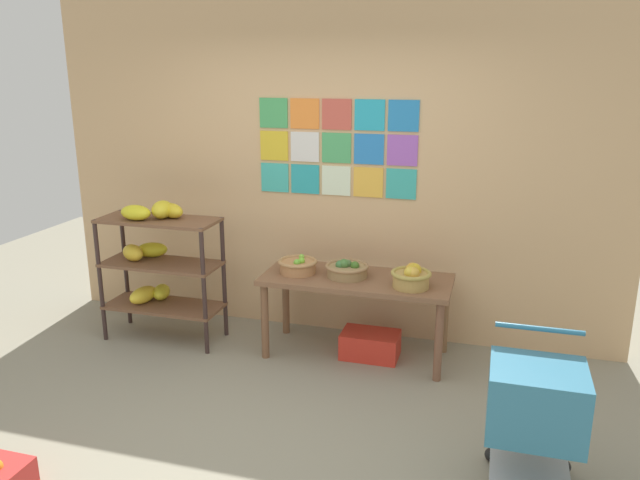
{
  "coord_description": "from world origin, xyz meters",
  "views": [
    {
      "loc": [
        1.36,
        -3.13,
        2.24
      ],
      "look_at": [
        0.16,
        1.01,
        1.03
      ],
      "focal_mm": 34.9,
      "sensor_mm": 36.0,
      "label": 1
    }
  ],
  "objects_px": {
    "display_table": "(356,287)",
    "fruit_basket_back_right": "(298,265)",
    "banana_shelf_unit": "(157,256)",
    "fruit_basket_centre": "(411,276)",
    "produce_crate_under_table": "(370,345)",
    "fruit_basket_left": "(347,269)",
    "shopping_cart": "(536,406)"
  },
  "relations": [
    {
      "from": "display_table",
      "to": "fruit_basket_back_right",
      "type": "bearing_deg",
      "value": -177.35
    },
    {
      "from": "banana_shelf_unit",
      "to": "display_table",
      "type": "xyz_separation_m",
      "value": [
        1.68,
        0.12,
        -0.15
      ]
    },
    {
      "from": "display_table",
      "to": "fruit_basket_centre",
      "type": "bearing_deg",
      "value": -13.43
    },
    {
      "from": "fruit_basket_centre",
      "to": "produce_crate_under_table",
      "type": "height_order",
      "value": "fruit_basket_centre"
    },
    {
      "from": "fruit_basket_centre",
      "to": "fruit_basket_left",
      "type": "height_order",
      "value": "fruit_basket_centre"
    },
    {
      "from": "produce_crate_under_table",
      "to": "shopping_cart",
      "type": "bearing_deg",
      "value": -48.25
    },
    {
      "from": "fruit_basket_left",
      "to": "shopping_cart",
      "type": "relative_size",
      "value": 0.4
    },
    {
      "from": "fruit_basket_centre",
      "to": "fruit_basket_back_right",
      "type": "distance_m",
      "value": 0.92
    },
    {
      "from": "fruit_basket_centre",
      "to": "shopping_cart",
      "type": "distance_m",
      "value": 1.5
    },
    {
      "from": "fruit_basket_left",
      "to": "fruit_basket_back_right",
      "type": "bearing_deg",
      "value": -177.6
    },
    {
      "from": "fruit_basket_centre",
      "to": "fruit_basket_back_right",
      "type": "bearing_deg",
      "value": 174.8
    },
    {
      "from": "banana_shelf_unit",
      "to": "display_table",
      "type": "relative_size",
      "value": 0.81
    },
    {
      "from": "produce_crate_under_table",
      "to": "display_table",
      "type": "bearing_deg",
      "value": 176.86
    },
    {
      "from": "fruit_basket_back_right",
      "to": "banana_shelf_unit",
      "type": "bearing_deg",
      "value": -175.49
    },
    {
      "from": "fruit_basket_back_right",
      "to": "fruit_basket_left",
      "type": "bearing_deg",
      "value": 2.4
    },
    {
      "from": "fruit_basket_centre",
      "to": "produce_crate_under_table",
      "type": "xyz_separation_m",
      "value": [
        -0.32,
        0.1,
        -0.64
      ]
    },
    {
      "from": "display_table",
      "to": "shopping_cart",
      "type": "relative_size",
      "value": 1.73
    },
    {
      "from": "banana_shelf_unit",
      "to": "shopping_cart",
      "type": "xyz_separation_m",
      "value": [
        2.97,
        -1.2,
        -0.23
      ]
    },
    {
      "from": "produce_crate_under_table",
      "to": "shopping_cart",
      "type": "xyz_separation_m",
      "value": [
        1.17,
        -1.31,
        0.39
      ]
    },
    {
      "from": "fruit_basket_centre",
      "to": "produce_crate_under_table",
      "type": "distance_m",
      "value": 0.72
    },
    {
      "from": "banana_shelf_unit",
      "to": "produce_crate_under_table",
      "type": "xyz_separation_m",
      "value": [
        1.8,
        0.11,
        -0.62
      ]
    },
    {
      "from": "fruit_basket_centre",
      "to": "shopping_cart",
      "type": "xyz_separation_m",
      "value": [
        0.85,
        -1.21,
        -0.25
      ]
    },
    {
      "from": "banana_shelf_unit",
      "to": "produce_crate_under_table",
      "type": "distance_m",
      "value": 1.91
    },
    {
      "from": "display_table",
      "to": "fruit_basket_left",
      "type": "height_order",
      "value": "fruit_basket_left"
    },
    {
      "from": "fruit_basket_left",
      "to": "produce_crate_under_table",
      "type": "xyz_separation_m",
      "value": [
        0.2,
        -0.0,
        -0.61
      ]
    },
    {
      "from": "banana_shelf_unit",
      "to": "fruit_basket_back_right",
      "type": "relative_size",
      "value": 3.8
    },
    {
      "from": "fruit_basket_left",
      "to": "fruit_basket_centre",
      "type": "bearing_deg",
      "value": -10.95
    },
    {
      "from": "display_table",
      "to": "fruit_basket_back_right",
      "type": "height_order",
      "value": "fruit_basket_back_right"
    },
    {
      "from": "fruit_basket_back_right",
      "to": "display_table",
      "type": "bearing_deg",
      "value": 2.65
    },
    {
      "from": "fruit_basket_left",
      "to": "shopping_cart",
      "type": "bearing_deg",
      "value": -43.8
    },
    {
      "from": "produce_crate_under_table",
      "to": "fruit_basket_centre",
      "type": "bearing_deg",
      "value": -17.2
    },
    {
      "from": "banana_shelf_unit",
      "to": "fruit_basket_left",
      "type": "height_order",
      "value": "banana_shelf_unit"
    }
  ]
}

